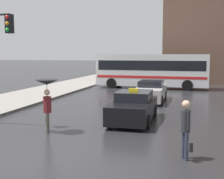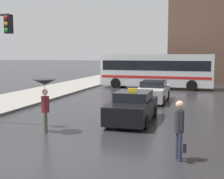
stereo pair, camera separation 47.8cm
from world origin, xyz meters
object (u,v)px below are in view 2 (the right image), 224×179
object	(u,v)px
pedestrian_man	(180,126)
sedan_red	(153,92)
taxi	(133,107)
city_bus	(156,69)
pedestrian_with_umbrella	(45,91)
monument_cross	(173,6)

from	to	relation	value
pedestrian_man	sedan_red	bearing A→B (deg)	167.36
taxi	city_bus	distance (m)	15.16
city_bus	pedestrian_man	world-z (taller)	city_bus
pedestrian_with_umbrella	pedestrian_man	world-z (taller)	pedestrian_with_umbrella
taxi	pedestrian_man	size ratio (longest dim) A/B	2.37
taxi	city_bus	xyz separation A→B (m)	(-0.98, 15.08, 1.11)
sedan_red	pedestrian_man	bearing A→B (deg)	102.17
sedan_red	monument_cross	xyz separation A→B (m)	(-0.98, 24.41, 9.33)
sedan_red	city_bus	xyz separation A→B (m)	(-0.96, 8.36, 1.12)
sedan_red	pedestrian_man	world-z (taller)	pedestrian_man
city_bus	pedestrian_man	distance (m)	20.44
city_bus	monument_cross	world-z (taller)	monument_cross
taxi	pedestrian_with_umbrella	world-z (taller)	pedestrian_with_umbrella
taxi	pedestrian_man	xyz separation A→B (m)	(2.53, -5.04, 0.38)
taxi	pedestrian_with_umbrella	distance (m)	4.41
city_bus	monument_cross	distance (m)	18.02
pedestrian_man	monument_cross	xyz separation A→B (m)	(-3.52, 36.17, 8.93)
city_bus	monument_cross	size ratio (longest dim) A/B	0.60
city_bus	pedestrian_with_umbrella	size ratio (longest dim) A/B	4.79
pedestrian_man	city_bus	bearing A→B (deg)	165.06
pedestrian_with_umbrella	monument_cross	distance (m)	35.21
pedestrian_man	monument_cross	bearing A→B (deg)	160.75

